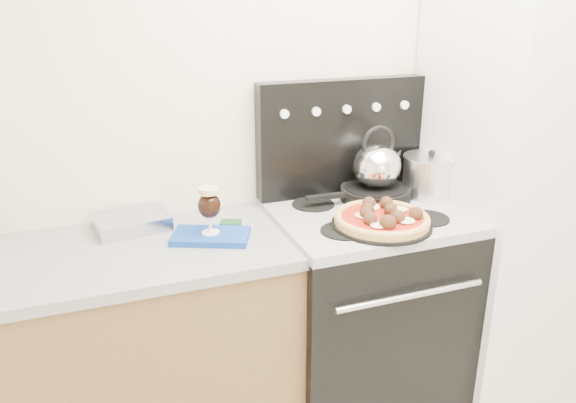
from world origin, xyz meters
name	(u,v)px	position (x,y,z in m)	size (l,w,h in m)	color
room_shell	(515,213)	(0.00, 0.29, 1.25)	(3.52, 3.01, 2.52)	beige
base_cabinet	(99,367)	(-1.02, 1.20, 0.43)	(1.45, 0.60, 0.86)	brown
countertop	(84,260)	(-1.02, 1.20, 0.88)	(1.48, 0.63, 0.04)	gray
stove_body	(363,313)	(0.08, 1.18, 0.44)	(0.76, 0.65, 0.88)	black
cooktop	(368,216)	(0.08, 1.18, 0.90)	(0.76, 0.65, 0.04)	#ADADB2
backguard	(341,137)	(0.08, 1.45, 1.17)	(0.76, 0.08, 0.50)	black
fridge	(511,187)	(0.78, 1.15, 0.95)	(0.64, 0.68, 1.90)	silver
foil_sheet	(131,222)	(-0.84, 1.38, 0.93)	(0.27, 0.20, 0.05)	silver
oven_mitt	(211,236)	(-0.58, 1.17, 0.91)	(0.28, 0.16, 0.02)	#123E9D
beer_glass	(209,210)	(-0.58, 1.17, 1.01)	(0.08, 0.08, 0.18)	black
pizza_pan	(381,224)	(0.06, 1.02, 0.93)	(0.38, 0.38, 0.01)	black
pizza	(382,217)	(0.06, 1.02, 0.96)	(0.36, 0.36, 0.05)	gold
skillet	(375,194)	(0.18, 1.29, 0.95)	(0.30, 0.30, 0.05)	black
tea_kettle	(377,162)	(0.18, 1.29, 1.09)	(0.21, 0.21, 0.23)	silver
stock_pot	(430,177)	(0.43, 1.27, 1.00)	(0.23, 0.23, 0.17)	silver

